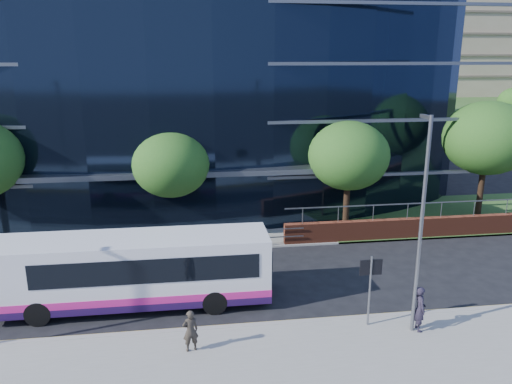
{
  "coord_description": "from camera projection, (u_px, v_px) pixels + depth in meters",
  "views": [
    {
      "loc": [
        -2.04,
        -17.83,
        10.07
      ],
      "look_at": [
        1.54,
        8.0,
        2.88
      ],
      "focal_mm": 35.0,
      "sensor_mm": 36.0,
      "label": 1
    }
  ],
  "objects": [
    {
      "name": "pedestrian_b",
      "position": [
        190.0,
        331.0,
        17.15
      ],
      "size": [
        0.63,
        0.49,
        1.53
      ],
      "primitive_type": "imported",
      "rotation": [
        0.0,
        0.0,
        -2.89
      ],
      "color": "#332C23",
      "rests_on": "pavement_near"
    },
    {
      "name": "tree_dist_e",
      "position": [
        404.0,
        102.0,
        60.14
      ],
      "size": [
        4.62,
        4.62,
        6.51
      ],
      "color": "black",
      "rests_on": "ground"
    },
    {
      "name": "yellow_line_inner",
      "position": [
        247.0,
        323.0,
        19.35
      ],
      "size": [
        80.0,
        0.08,
        0.01
      ],
      "primitive_type": "cube",
      "color": "gold",
      "rests_on": "ground"
    },
    {
      "name": "tree_far_d",
      "position": [
        487.0,
        138.0,
        30.26
      ],
      "size": [
        5.28,
        5.28,
        7.44
      ],
      "color": "black",
      "rests_on": "ground"
    },
    {
      "name": "apartment_block",
      "position": [
        410.0,
        48.0,
        75.89
      ],
      "size": [
        60.0,
        42.0,
        30.0
      ],
      "color": "#2D511E",
      "rests_on": "ground"
    },
    {
      "name": "guard_railings",
      "position": [
        73.0,
        243.0,
        25.38
      ],
      "size": [
        24.0,
        0.05,
        1.1
      ],
      "color": "slate",
      "rests_on": "ground"
    },
    {
      "name": "street_sign",
      "position": [
        370.0,
        276.0,
        18.48
      ],
      "size": [
        0.85,
        0.09,
        2.8
      ],
      "color": "slate",
      "rests_on": "pavement_near"
    },
    {
      "name": "yellow_line_outer",
      "position": [
        248.0,
        325.0,
        19.2
      ],
      "size": [
        80.0,
        0.08,
        0.01
      ],
      "primitive_type": "cube",
      "color": "gold",
      "rests_on": "ground"
    },
    {
      "name": "ground",
      "position": [
        245.0,
        315.0,
        19.97
      ],
      "size": [
        200.0,
        200.0,
        0.0
      ],
      "primitive_type": "plane",
      "color": "black",
      "rests_on": "ground"
    },
    {
      "name": "streetlight_east",
      "position": [
        421.0,
        221.0,
        17.51
      ],
      "size": [
        0.15,
        0.77,
        8.0
      ],
      "color": "slate",
      "rests_on": "pavement_near"
    },
    {
      "name": "far_forecourt",
      "position": [
        124.0,
        229.0,
        29.66
      ],
      "size": [
        50.0,
        8.0,
        0.1
      ],
      "primitive_type": "cube",
      "color": "gray",
      "rests_on": "ground"
    },
    {
      "name": "city_bus",
      "position": [
        137.0,
        270.0,
        20.36
      ],
      "size": [
        11.07,
        2.59,
        2.99
      ],
      "rotation": [
        0.0,
        0.0,
        -0.0
      ],
      "color": "silver",
      "rests_on": "ground"
    },
    {
      "name": "kerb",
      "position": [
        248.0,
        326.0,
        18.99
      ],
      "size": [
        80.0,
        0.25,
        0.16
      ],
      "primitive_type": "cube",
      "color": "gray",
      "rests_on": "ground"
    },
    {
      "name": "glass_office",
      "position": [
        159.0,
        84.0,
        37.22
      ],
      "size": [
        44.0,
        23.1,
        16.0
      ],
      "color": "black",
      "rests_on": "ground"
    },
    {
      "name": "pedestrian",
      "position": [
        420.0,
        309.0,
        18.42
      ],
      "size": [
        0.47,
        0.66,
        1.74
      ],
      "primitive_type": "imported",
      "rotation": [
        0.0,
        0.0,
        1.49
      ],
      "color": "#231E2D",
      "rests_on": "pavement_near"
    },
    {
      "name": "tree_far_c",
      "position": [
        349.0,
        156.0,
        28.29
      ],
      "size": [
        4.62,
        4.62,
        6.51
      ],
      "color": "black",
      "rests_on": "ground"
    },
    {
      "name": "tree_far_b",
      "position": [
        171.0,
        165.0,
        27.52
      ],
      "size": [
        4.29,
        4.29,
        6.05
      ],
      "color": "black",
      "rests_on": "ground"
    }
  ]
}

